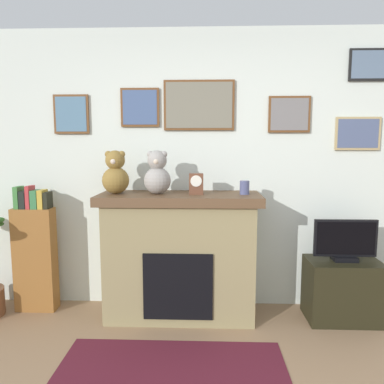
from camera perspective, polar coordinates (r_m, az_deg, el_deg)
back_wall at (r=3.54m, az=3.86°, el=3.44°), size 5.20×0.15×2.60m
fireplace at (r=3.36m, az=-1.88°, el=-9.65°), size 1.42×0.58×1.12m
bookshelf at (r=3.76m, az=-23.11°, el=-8.72°), size 0.37×0.16×1.18m
tv_stand at (r=3.62m, az=22.25°, el=-13.86°), size 0.62×0.40×0.54m
television at (r=3.49m, az=22.61°, el=-7.06°), size 0.54×0.14×0.37m
area_rug at (r=2.75m, az=-3.34°, el=-26.72°), size 1.60×0.94×0.01m
candle_jar at (r=3.23m, az=8.12°, el=0.69°), size 0.08×0.08×0.12m
mantel_clock at (r=3.21m, az=0.66°, el=1.29°), size 0.12×0.09×0.18m
teddy_bear_grey at (r=3.29m, az=-11.75°, el=2.69°), size 0.24×0.24×0.38m
teddy_bear_cream at (r=3.23m, az=-5.39°, el=2.71°), size 0.24×0.24×0.38m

